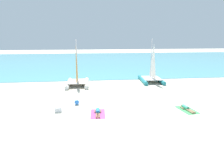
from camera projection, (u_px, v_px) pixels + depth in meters
name	position (u px, v px, depth m)	size (l,w,h in m)	color
ground_plane	(108.00, 84.00, 23.48)	(120.00, 120.00, 0.00)	beige
ocean_water	(100.00, 61.00, 44.88)	(120.00, 40.00, 0.05)	#5BB2C1
sailboat_teal	(151.00, 76.00, 24.61)	(2.88, 4.33, 5.49)	teal
sailboat_white	(77.00, 79.00, 22.89)	(2.70, 4.21, 5.47)	white
towel_left	(98.00, 114.00, 14.66)	(1.10, 1.90, 0.01)	#D84C99
sunbather_left	(98.00, 112.00, 14.70)	(0.56, 1.56, 0.30)	#268CCC
towel_right	(187.00, 110.00, 15.45)	(1.10, 1.90, 0.01)	#4CB266
sunbather_right	(186.00, 108.00, 15.48)	(0.68, 1.56, 0.30)	#3FB28C
beach_ball	(77.00, 102.00, 16.61)	(0.42, 0.42, 0.42)	#337FE5
cooler_box	(58.00, 109.00, 15.07)	(0.50, 0.36, 0.36)	white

